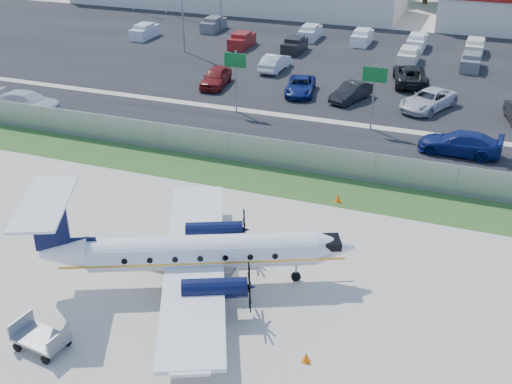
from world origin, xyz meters
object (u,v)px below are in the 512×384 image
(pushback_tug, at_px, (167,252))
(baggage_cart_near, at_px, (214,279))
(aircraft, at_px, (196,252))
(baggage_cart_far, at_px, (41,338))

(pushback_tug, height_order, baggage_cart_near, pushback_tug)
(aircraft, relative_size, pushback_tug, 6.35)
(aircraft, height_order, baggage_cart_near, aircraft)
(baggage_cart_near, bearing_deg, aircraft, 179.73)
(aircraft, bearing_deg, baggage_cart_far, -122.87)
(aircraft, relative_size, baggage_cart_far, 6.27)
(aircraft, bearing_deg, pushback_tug, 151.85)
(pushback_tug, bearing_deg, aircraft, -28.15)
(aircraft, distance_m, baggage_cart_near, 1.58)
(pushback_tug, distance_m, baggage_cart_far, 7.86)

